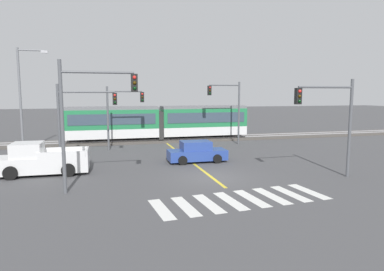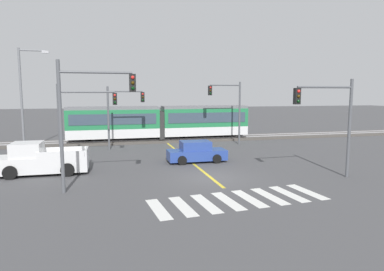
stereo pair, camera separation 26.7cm
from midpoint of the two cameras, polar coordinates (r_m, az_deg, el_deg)
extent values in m
plane|color=#474749|center=(20.30, 2.99, -7.02)|extent=(200.00, 200.00, 0.00)
cube|color=#4C4742|center=(35.89, -5.00, -0.73)|extent=(120.00, 4.00, 0.18)
cube|color=#939399|center=(35.17, -4.81, -0.66)|extent=(120.00, 0.08, 0.10)
cube|color=#939399|center=(36.58, -5.20, -0.36)|extent=(120.00, 0.08, 0.10)
cube|color=silver|center=(35.28, -13.28, 0.43)|extent=(9.00, 2.60, 0.90)
cube|color=#237A47|center=(35.15, -13.35, 2.70)|extent=(9.00, 2.60, 1.90)
cube|color=#384756|center=(33.83, -13.29, 2.62)|extent=(8.28, 0.04, 1.04)
cube|color=slate|center=(35.09, -13.40, 4.47)|extent=(9.00, 2.39, 0.28)
cylinder|color=black|center=(35.48, -9.27, -0.17)|extent=(0.70, 0.20, 0.70)
cylinder|color=black|center=(35.36, -17.27, -0.42)|extent=(0.70, 0.20, 0.70)
cube|color=silver|center=(36.77, 1.68, 0.88)|extent=(9.00, 2.60, 0.90)
cube|color=#237A47|center=(36.65, 1.69, 3.06)|extent=(9.00, 2.60, 1.90)
cube|color=#384756|center=(35.39, 2.30, 2.99)|extent=(8.28, 0.04, 1.04)
cube|color=slate|center=(36.59, 1.69, 4.76)|extent=(9.00, 2.39, 0.28)
cylinder|color=black|center=(37.60, 5.29, 0.30)|extent=(0.70, 0.20, 0.70)
cylinder|color=black|center=(36.20, -2.08, 0.06)|extent=(0.70, 0.20, 0.70)
cube|color=#2D2D2D|center=(35.65, -5.66, 1.78)|extent=(0.50, 2.34, 2.80)
cube|color=silver|center=(15.05, -5.66, -12.11)|extent=(0.82, 2.84, 0.01)
cube|color=silver|center=(15.34, -1.59, -11.70)|extent=(0.82, 2.84, 0.01)
cube|color=silver|center=(15.71, 2.28, -11.25)|extent=(0.82, 2.84, 0.01)
cube|color=silver|center=(16.14, 5.96, -10.77)|extent=(0.82, 2.84, 0.01)
cube|color=silver|center=(16.64, 9.41, -10.28)|extent=(0.82, 2.84, 0.01)
cube|color=silver|center=(17.19, 12.65, -9.79)|extent=(0.82, 2.84, 0.01)
cube|color=silver|center=(17.79, 15.67, -9.30)|extent=(0.82, 2.84, 0.01)
cube|color=silver|center=(18.44, 18.47, -8.83)|extent=(0.82, 2.84, 0.01)
cube|color=gold|center=(25.93, -1.07, -3.91)|extent=(0.20, 16.64, 0.01)
cube|color=#284293|center=(24.77, 0.54, -3.22)|extent=(4.22, 1.74, 0.72)
cube|color=#284293|center=(24.63, 0.31, -1.67)|extent=(2.11, 1.54, 0.64)
cube|color=#384756|center=(24.90, 2.54, -1.58)|extent=(0.11, 1.43, 0.52)
cube|color=#384756|center=(25.38, -0.13, -1.41)|extent=(1.79, 0.06, 0.48)
cylinder|color=black|center=(25.95, 2.75, -3.20)|extent=(0.64, 0.23, 0.64)
cylinder|color=black|center=(24.36, 3.92, -3.88)|extent=(0.64, 0.23, 0.64)
cylinder|color=black|center=(25.34, -2.72, -3.45)|extent=(0.64, 0.23, 0.64)
cylinder|color=black|center=(23.70, -1.89, -4.18)|extent=(0.64, 0.23, 0.64)
cube|color=silver|center=(22.88, -23.95, -4.32)|extent=(5.42, 2.01, 0.96)
cube|color=silver|center=(22.88, -26.06, -2.14)|extent=(1.72, 1.86, 0.84)
cube|color=#384756|center=(23.04, -27.89, -2.13)|extent=(0.12, 1.69, 0.66)
cube|color=silver|center=(21.68, -21.27, -3.02)|extent=(2.70, 0.15, 0.36)
cube|color=silver|center=(23.49, -20.74, -2.25)|extent=(2.70, 0.15, 0.36)
cube|color=silver|center=(22.46, -17.38, -2.52)|extent=(0.14, 1.96, 0.36)
cylinder|color=black|center=(22.31, -28.32, -5.53)|extent=(0.80, 0.29, 0.80)
cylinder|color=black|center=(24.18, -27.21, -4.55)|extent=(0.80, 0.29, 0.80)
cylinder|color=black|center=(21.76, -20.26, -5.42)|extent=(0.80, 0.29, 0.80)
cylinder|color=black|center=(23.67, -19.78, -4.41)|extent=(0.80, 0.29, 0.80)
cylinder|color=#515459|center=(22.00, 24.50, 1.05)|extent=(0.18, 0.18, 5.76)
cylinder|color=#515459|center=(20.84, 21.08, 7.52)|extent=(3.50, 0.12, 0.12)
cube|color=black|center=(19.86, 16.90, 6.29)|extent=(0.32, 0.28, 0.90)
sphere|color=red|center=(19.74, 17.16, 7.06)|extent=(0.18, 0.18, 0.18)
sphere|color=#3A2706|center=(19.74, 17.13, 6.28)|extent=(0.18, 0.18, 0.18)
sphere|color=black|center=(19.74, 17.10, 5.50)|extent=(0.18, 0.18, 0.18)
cylinder|color=#515459|center=(26.58, -21.58, 1.96)|extent=(0.18, 0.18, 5.60)
cylinder|color=#515459|center=(26.34, -17.44, 6.91)|extent=(4.00, 0.12, 0.12)
cube|color=black|center=(26.33, -13.03, 5.97)|extent=(0.32, 0.28, 0.90)
sphere|color=red|center=(26.18, -13.04, 6.55)|extent=(0.18, 0.18, 0.18)
sphere|color=#3A2706|center=(26.18, -13.02, 5.96)|extent=(0.18, 0.18, 0.18)
sphere|color=black|center=(26.19, -13.00, 5.37)|extent=(0.18, 0.18, 0.18)
cylinder|color=#515459|center=(33.44, 7.58, 3.70)|extent=(0.18, 0.18, 6.03)
cylinder|color=#515459|center=(32.85, 5.22, 8.35)|extent=(3.00, 0.12, 0.12)
cube|color=black|center=(32.36, 2.69, 7.50)|extent=(0.32, 0.28, 0.90)
sphere|color=red|center=(32.22, 2.77, 7.98)|extent=(0.18, 0.18, 0.18)
sphere|color=#3A2706|center=(32.21, 2.77, 7.50)|extent=(0.18, 0.18, 0.18)
sphere|color=black|center=(32.21, 2.77, 7.02)|extent=(0.18, 0.18, 0.18)
cylinder|color=#515459|center=(17.77, -21.19, 1.19)|extent=(0.18, 0.18, 6.54)
cylinder|color=#515459|center=(17.61, -15.83, 10.10)|extent=(3.50, 0.12, 0.12)
cube|color=black|center=(17.66, -10.03, 8.62)|extent=(0.32, 0.28, 0.90)
sphere|color=red|center=(17.52, -10.00, 9.52)|extent=(0.18, 0.18, 0.18)
sphere|color=#3A2706|center=(17.51, -9.98, 8.64)|extent=(0.18, 0.18, 0.18)
sphere|color=black|center=(17.50, -9.97, 7.75)|extent=(0.18, 0.18, 0.18)
cylinder|color=#515459|center=(30.65, -14.09, 2.78)|extent=(0.18, 0.18, 5.53)
cylinder|color=#515459|center=(30.63, -11.39, 7.21)|extent=(3.00, 0.12, 0.12)
cube|color=black|center=(30.76, -8.56, 6.34)|extent=(0.32, 0.28, 0.90)
sphere|color=red|center=(30.61, -8.54, 6.84)|extent=(0.18, 0.18, 0.18)
sphere|color=#3A2706|center=(30.61, -8.53, 6.34)|extent=(0.18, 0.18, 0.18)
sphere|color=black|center=(30.61, -8.52, 5.83)|extent=(0.18, 0.18, 0.18)
cylinder|color=slate|center=(32.87, -26.91, 5.32)|extent=(0.20, 0.20, 8.75)
cylinder|color=slate|center=(32.87, -25.48, 12.71)|extent=(2.11, 0.12, 0.12)
cube|color=#B2B2B7|center=(32.69, -23.60, 12.66)|extent=(0.56, 0.28, 0.20)
camera|label=1|loc=(0.13, -90.28, -0.03)|focal=32.00mm
camera|label=2|loc=(0.13, 89.72, 0.03)|focal=32.00mm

